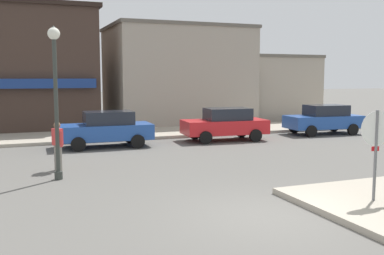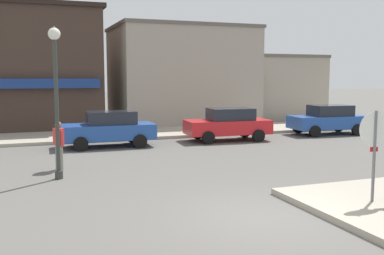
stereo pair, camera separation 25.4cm
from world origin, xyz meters
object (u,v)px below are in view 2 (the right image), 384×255
Objects in this scene: parked_car_second at (228,124)px; pedestrian_crossing_near at (59,144)px; lamp_post at (56,80)px; parked_car_nearest at (109,128)px; parked_car_third at (328,119)px; stop_sign at (374,144)px.

pedestrian_crossing_near is (-8.09, -4.24, 0.06)m from parked_car_second.
parked_car_second is at bearing 34.11° from lamp_post.
lamp_post reaches higher than parked_car_second.
parked_car_third is (11.64, 0.13, 0.00)m from parked_car_nearest.
lamp_post is at bearing -145.89° from parked_car_second.
parked_car_third is 14.74m from pedestrian_crossing_near.
pedestrian_crossing_near is at bearing -152.34° from parked_car_second.
parked_car_nearest is at bearing -179.36° from parked_car_third.
stop_sign is 0.57× the size of parked_car_nearest.
stop_sign is 12.12m from parked_car_nearest.
parked_car_second is at bearing 27.66° from pedestrian_crossing_near.
lamp_post is 1.10× the size of parked_car_third.
lamp_post is 6.57m from parked_car_nearest.
stop_sign is 9.63m from pedestrian_crossing_near.
lamp_post is 2.47m from pedestrian_crossing_near.
pedestrian_crossing_near is at bearing -162.25° from parked_car_third.
parked_car_third is at bearing 17.75° from pedestrian_crossing_near.
lamp_post is 1.10× the size of parked_car_second.
lamp_post is 10.14m from parked_car_second.
lamp_post is 15.45m from parked_car_third.
parked_car_second is (5.69, -0.12, 0.00)m from parked_car_nearest.
stop_sign reaches higher than parked_car_third.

